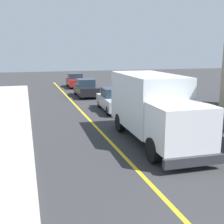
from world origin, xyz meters
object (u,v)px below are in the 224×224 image
at_px(box_truck, 153,105).
at_px(parked_car_mid, 86,88).
at_px(parked_car_near, 114,100).
at_px(parked_car_far, 75,81).

distance_m(box_truck, parked_car_mid, 14.65).
height_order(box_truck, parked_car_mid, box_truck).
bearing_deg(parked_car_mid, box_truck, -88.96).
distance_m(parked_car_near, parked_car_mid, 7.26).
bearing_deg(parked_car_far, box_truck, -89.93).
relative_size(parked_car_mid, parked_car_far, 1.00).
relative_size(box_truck, parked_car_mid, 1.64).
relative_size(parked_car_near, parked_car_mid, 1.01).
height_order(parked_car_mid, parked_car_far, same).
bearing_deg(parked_car_far, parked_car_near, -88.54).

